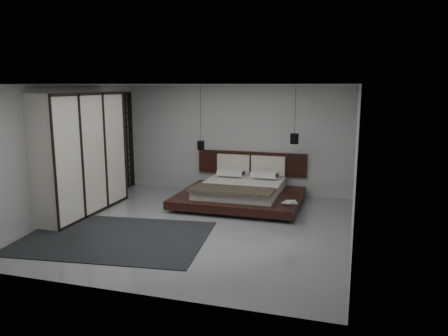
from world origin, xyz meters
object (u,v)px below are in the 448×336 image
(bed, at_px, (241,191))
(wardrobe, at_px, (82,154))
(pendant_right, at_px, (294,139))
(rug, at_px, (115,238))
(pendant_left, at_px, (201,145))
(lattice_screen, at_px, (124,141))

(bed, bearing_deg, wardrobe, -150.95)
(pendant_right, distance_m, rug, 4.74)
(rug, bearing_deg, wardrobe, 139.21)
(pendant_left, relative_size, pendant_right, 1.17)
(lattice_screen, bearing_deg, pendant_left, -2.29)
(pendant_left, bearing_deg, pendant_right, -0.00)
(rug, bearing_deg, pendant_right, 51.18)
(bed, distance_m, pendant_right, 1.77)
(rug, bearing_deg, pendant_left, 82.42)
(lattice_screen, distance_m, pendant_right, 4.57)
(lattice_screen, height_order, pendant_right, pendant_right)
(bed, height_order, rug, bed)
(bed, bearing_deg, pendant_right, 21.30)
(pendant_left, bearing_deg, wardrobe, -131.77)
(lattice_screen, xyz_separation_m, rug, (1.75, -3.58, -1.29))
(pendant_right, relative_size, wardrobe, 0.51)
(bed, height_order, wardrobe, wardrobe)
(bed, bearing_deg, lattice_screen, 170.85)
(pendant_right, bearing_deg, lattice_screen, 178.89)
(lattice_screen, xyz_separation_m, pendant_left, (2.21, -0.09, -0.00))
(pendant_left, distance_m, wardrobe, 2.95)
(pendant_right, height_order, wardrobe, pendant_right)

